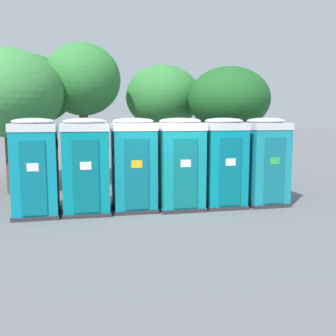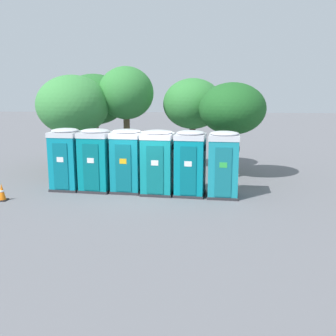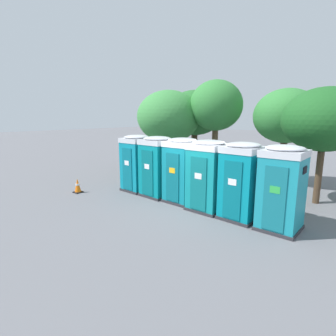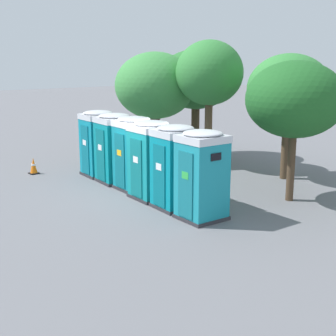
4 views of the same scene
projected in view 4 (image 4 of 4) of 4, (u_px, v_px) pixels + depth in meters
name	position (u px, v px, depth m)	size (l,w,h in m)	color
ground_plane	(138.00, 194.00, 15.77)	(120.00, 120.00, 0.00)	slate
portapotty_0	(99.00, 143.00, 18.13)	(1.26, 1.29, 2.54)	#2D2D33
portapotty_1	(115.00, 148.00, 17.11)	(1.37, 1.33, 2.54)	#2D2D33
portapotty_2	(134.00, 153.00, 16.13)	(1.28, 1.29, 2.54)	#2D2D33
portapotty_3	(151.00, 159.00, 15.04)	(1.32, 1.29, 2.54)	#2D2D33
portapotty_4	(175.00, 167.00, 14.03)	(1.27, 1.31, 2.54)	#2D2D33
portapotty_5	(202.00, 175.00, 13.00)	(1.24, 1.27, 2.54)	#2D2D33
street_tree_0	(295.00, 100.00, 14.35)	(3.05, 3.05, 4.41)	#4C3826
street_tree_1	(196.00, 80.00, 21.21)	(3.49, 3.49, 4.91)	#4C3826
street_tree_2	(209.00, 74.00, 19.00)	(2.76, 2.76, 5.23)	brown
street_tree_3	(289.00, 90.00, 17.13)	(3.07, 3.07, 4.66)	#4C3826
street_tree_4	(155.00, 86.00, 20.43)	(3.52, 3.52, 4.79)	#4C3826
traffic_cone	(34.00, 166.00, 18.54)	(0.36, 0.36, 0.64)	black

